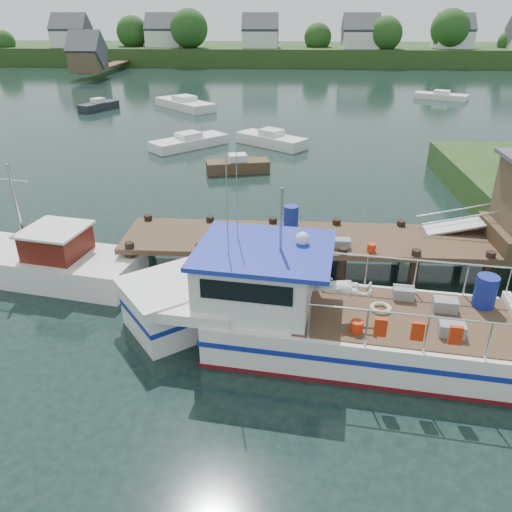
# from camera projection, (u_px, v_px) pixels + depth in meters

# --- Properties ---
(ground_plane) EXTENTS (160.00, 160.00, 0.00)m
(ground_plane) POSITION_uv_depth(u_px,v_px,m) (284.00, 270.00, 19.15)
(ground_plane) COLOR black
(far_shore) EXTENTS (140.00, 42.55, 9.22)m
(far_shore) POSITION_uv_depth(u_px,v_px,m) (289.00, 50.00, 91.83)
(far_shore) COLOR #28431B
(far_shore) RESTS_ON ground
(dock) EXTENTS (16.60, 3.00, 4.78)m
(dock) POSITION_uv_depth(u_px,v_px,m) (468.00, 219.00, 17.81)
(dock) COLOR #4A3423
(dock) RESTS_ON ground
(lobster_boat) EXTENTS (11.95, 4.77, 5.74)m
(lobster_boat) POSITION_uv_depth(u_px,v_px,m) (306.00, 314.00, 14.47)
(lobster_boat) COLOR silver
(lobster_boat) RESTS_ON ground
(work_boat) EXTENTS (8.20, 3.71, 4.29)m
(work_boat) POSITION_uv_depth(u_px,v_px,m) (39.00, 260.00, 18.36)
(work_boat) COLOR silver
(work_boat) RESTS_ON ground
(moored_rowboat) EXTENTS (3.98, 2.14, 1.10)m
(moored_rowboat) POSITION_uv_depth(u_px,v_px,m) (238.00, 165.00, 30.42)
(moored_rowboat) COLOR #4A3423
(moored_rowboat) RESTS_ON ground
(moored_far) EXTENTS (5.81, 4.17, 0.94)m
(moored_far) POSITION_uv_depth(u_px,v_px,m) (441.00, 96.00, 55.00)
(moored_far) COLOR silver
(moored_far) RESTS_ON ground
(moored_a) EXTENTS (5.42, 5.37, 1.05)m
(moored_a) POSITION_uv_depth(u_px,v_px,m) (189.00, 142.00, 35.93)
(moored_a) COLOR silver
(moored_a) RESTS_ON ground
(moored_b) EXTENTS (5.36, 4.66, 1.18)m
(moored_b) POSITION_uv_depth(u_px,v_px,m) (271.00, 140.00, 36.29)
(moored_b) COLOR silver
(moored_b) RESTS_ON ground
(moored_d) EXTENTS (6.87, 7.03, 1.25)m
(moored_d) POSITION_uv_depth(u_px,v_px,m) (185.00, 104.00, 49.74)
(moored_d) COLOR silver
(moored_d) RESTS_ON ground
(moored_e) EXTENTS (3.17, 4.35, 1.15)m
(moored_e) POSITION_uv_depth(u_px,v_px,m) (99.00, 106.00, 48.95)
(moored_e) COLOR black
(moored_e) RESTS_ON ground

